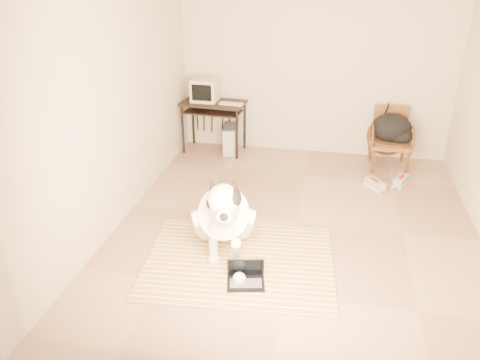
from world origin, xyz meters
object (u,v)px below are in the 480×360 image
(dog, at_px, (224,217))
(backpack, at_px, (393,129))
(computer_desk, at_px, (213,109))
(pc_tower, at_px, (230,139))
(rattan_chair, at_px, (390,138))
(laptop, at_px, (246,277))
(crt_monitor, at_px, (205,90))

(dog, height_order, backpack, dog)
(dog, height_order, computer_desk, dog)
(dog, distance_m, pc_tower, 2.71)
(dog, relative_size, rattan_chair, 1.51)
(dog, distance_m, backpack, 3.16)
(pc_tower, xyz_separation_m, backpack, (2.39, -0.11, 0.37))
(pc_tower, height_order, backpack, backpack)
(rattan_chair, bearing_deg, laptop, -116.04)
(dog, bearing_deg, laptop, -57.99)
(laptop, distance_m, rattan_chair, 3.47)
(backpack, bearing_deg, computer_desk, 177.67)
(laptop, bearing_deg, rattan_chair, 63.96)
(dog, height_order, laptop, dog)
(dog, bearing_deg, computer_desk, 106.37)
(crt_monitor, xyz_separation_m, backpack, (2.78, -0.17, -0.38))
(laptop, xyz_separation_m, crt_monitor, (-1.24, 3.23, 0.88))
(crt_monitor, height_order, rattan_chair, crt_monitor)
(pc_tower, height_order, rattan_chair, rattan_chair)
(crt_monitor, bearing_deg, pc_tower, -7.72)
(computer_desk, xyz_separation_m, rattan_chair, (2.62, -0.08, -0.25))
(crt_monitor, bearing_deg, computer_desk, -22.66)
(laptop, bearing_deg, pc_tower, 105.06)
(computer_desk, relative_size, rattan_chair, 1.15)
(dog, xyz_separation_m, rattan_chair, (1.84, 2.57, 0.04))
(dog, relative_size, computer_desk, 1.31)
(rattan_chair, relative_size, backpack, 1.47)
(computer_desk, height_order, pc_tower, computer_desk)
(dog, height_order, rattan_chair, dog)
(laptop, xyz_separation_m, backpack, (1.53, 3.07, 0.50))
(laptop, xyz_separation_m, rattan_chair, (1.51, 3.10, 0.35))
(dog, bearing_deg, backpack, 53.85)
(computer_desk, bearing_deg, rattan_chair, -1.69)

